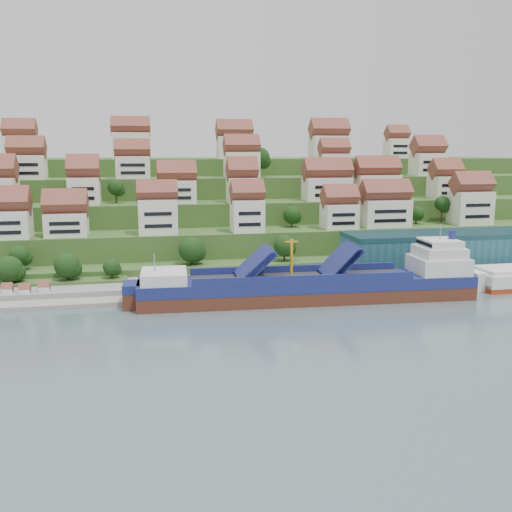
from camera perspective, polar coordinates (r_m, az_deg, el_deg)
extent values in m
plane|color=slate|center=(131.70, 2.81, -4.45)|extent=(300.00, 300.00, 0.00)
cube|color=gray|center=(151.19, 8.78, -2.18)|extent=(180.00, 14.00, 2.20)
cube|color=gray|center=(141.83, -21.91, -3.92)|extent=(45.00, 20.00, 1.00)
cube|color=#2D4C1E|center=(214.05, -2.86, 1.88)|extent=(260.00, 128.00, 4.00)
cube|color=#2D4C1E|center=(218.46, -3.06, 2.98)|extent=(260.00, 118.00, 11.00)
cube|color=#2D4C1E|center=(225.90, -3.37, 4.11)|extent=(260.00, 102.00, 18.00)
cube|color=#2D4C1E|center=(233.43, -3.66, 5.18)|extent=(260.00, 86.00, 25.00)
cube|color=#2D4C1E|center=(242.07, -3.96, 6.07)|extent=(260.00, 68.00, 31.00)
cube|color=white|center=(165.13, -23.58, 2.91)|extent=(11.65, 8.66, 7.34)
cube|color=white|center=(163.93, -18.41, 3.02)|extent=(11.11, 8.57, 6.32)
cube|color=white|center=(161.07, -9.80, 3.89)|extent=(10.63, 7.03, 9.74)
cube|color=white|center=(163.45, -0.88, 4.04)|extent=(8.95, 7.62, 9.19)
cube|color=white|center=(172.44, 8.31, 3.95)|extent=(9.93, 7.73, 7.32)
cube|color=white|center=(179.48, 12.75, 4.20)|extent=(14.50, 8.26, 8.22)
cube|color=white|center=(193.10, 20.65, 4.53)|extent=(11.82, 8.31, 10.35)
cube|color=white|center=(178.91, -16.78, 6.24)|extent=(9.00, 8.98, 8.15)
cube|color=white|center=(177.66, -7.91, 6.37)|extent=(11.34, 7.90, 7.06)
cube|color=white|center=(178.95, -1.40, 6.60)|extent=(8.96, 8.56, 7.69)
cube|color=white|center=(187.98, 7.08, 6.67)|extent=(14.93, 8.36, 7.41)
cube|color=white|center=(193.64, 11.94, 6.73)|extent=(14.14, 8.18, 8.12)
cube|color=white|center=(205.23, 18.36, 6.54)|extent=(9.63, 8.04, 7.47)
cube|color=white|center=(195.82, -21.86, 8.23)|extent=(10.91, 7.86, 7.61)
cube|color=white|center=(192.00, -12.21, 8.66)|extent=(10.93, 7.30, 7.24)
cube|color=white|center=(196.69, -1.45, 9.11)|extent=(11.48, 7.79, 8.55)
cube|color=white|center=(204.56, 7.78, 8.99)|extent=(10.00, 7.14, 7.96)
cube|color=white|center=(218.49, 16.77, 8.75)|extent=(11.05, 8.47, 8.09)
cube|color=white|center=(215.66, -22.45, 9.95)|extent=(10.47, 8.03, 7.82)
cube|color=white|center=(212.14, -12.37, 10.70)|extent=(13.12, 7.51, 9.31)
cube|color=white|center=(214.01, -2.18, 10.76)|extent=(12.63, 8.15, 8.12)
cube|color=white|center=(222.53, 7.29, 10.72)|extent=(13.93, 8.73, 8.50)
cube|color=white|center=(238.43, 13.88, 10.39)|extent=(8.53, 7.05, 7.75)
ellipsoid|color=#1B3F15|center=(156.48, -22.56, 0.03)|extent=(5.24, 5.24, 5.24)
ellipsoid|color=#1B3F15|center=(156.33, 2.86, 1.04)|extent=(5.94, 5.94, 5.94)
ellipsoid|color=#1B3F15|center=(152.33, -6.47, 0.64)|extent=(6.90, 6.90, 6.90)
ellipsoid|color=#1B3F15|center=(188.22, 15.75, 4.13)|extent=(4.53, 4.53, 4.53)
ellipsoid|color=#1B3F15|center=(192.08, 18.13, 5.02)|extent=(4.84, 4.84, 4.84)
ellipsoid|color=#1B3F15|center=(173.98, 3.61, 4.12)|extent=(5.36, 5.36, 5.36)
ellipsoid|color=#1B3F15|center=(198.52, 11.10, 7.08)|extent=(5.30, 5.30, 5.30)
ellipsoid|color=#1B3F15|center=(184.03, -17.47, 6.38)|extent=(5.98, 5.98, 5.98)
ellipsoid|color=#1B3F15|center=(181.76, -13.85, 6.68)|extent=(4.92, 4.92, 4.92)
ellipsoid|color=#1B3F15|center=(200.79, 0.37, 9.82)|extent=(7.08, 7.08, 7.08)
ellipsoid|color=#1B3F15|center=(148.35, -23.45, -1.23)|extent=(6.44, 6.44, 6.44)
ellipsoid|color=#1B3F15|center=(146.04, -18.37, -0.91)|extent=(6.16, 6.16, 6.16)
ellipsoid|color=#1B3F15|center=(145.28, -14.24, -1.09)|extent=(4.21, 4.21, 4.21)
cube|color=#255864|center=(165.46, 19.06, 0.61)|extent=(60.00, 15.00, 10.00)
cylinder|color=gray|center=(144.88, 8.77, -0.67)|extent=(0.16, 0.16, 8.00)
cube|color=maroon|center=(144.44, 9.03, 0.74)|extent=(1.20, 0.05, 0.80)
cube|color=white|center=(141.79, -23.58, -3.37)|extent=(2.40, 2.20, 2.20)
cube|color=white|center=(139.55, -22.10, -3.48)|extent=(2.40, 2.20, 2.20)
cube|color=white|center=(140.29, -20.38, -3.29)|extent=(2.40, 2.20, 2.20)
cube|color=#522819|center=(131.79, 5.21, -4.02)|extent=(77.39, 15.60, 4.93)
cube|color=navy|center=(131.02, 5.23, -2.65)|extent=(77.40, 15.72, 2.56)
cube|color=silver|center=(126.79, -9.19, -2.04)|extent=(10.40, 11.71, 2.56)
cube|color=#262628|center=(130.29, 4.40, -2.13)|extent=(49.73, 12.47, 0.30)
cube|color=navy|center=(127.62, -0.33, -0.83)|extent=(7.91, 11.23, 6.82)
cube|color=navy|center=(131.86, 8.18, -0.57)|extent=(7.54, 11.22, 7.20)
cylinder|color=gold|center=(128.99, 3.57, -0.28)|extent=(0.72, 0.72, 8.87)
cube|color=silver|center=(141.19, 17.78, -0.85)|extent=(12.37, 11.81, 3.94)
cube|color=silver|center=(140.64, 17.86, 0.41)|extent=(10.34, 10.53, 2.46)
cube|color=silver|center=(140.31, 17.90, 1.24)|extent=(8.31, 9.25, 1.77)
cylinder|color=navy|center=(141.38, 19.02, 2.01)|extent=(1.65, 1.65, 2.17)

